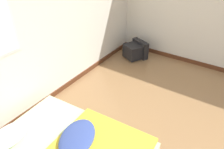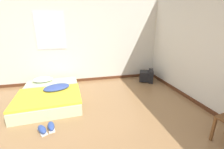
# 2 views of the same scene
# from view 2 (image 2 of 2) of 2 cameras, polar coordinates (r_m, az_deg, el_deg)

# --- Properties ---
(ground_plane) EXTENTS (20.00, 20.00, 0.00)m
(ground_plane) POSITION_cam_2_polar(r_m,az_deg,el_deg) (2.61, -18.68, -25.01)
(ground_plane) COLOR #997047
(wall_back) EXTENTS (8.33, 0.08, 2.60)m
(wall_back) POSITION_cam_2_polar(r_m,az_deg,el_deg) (4.78, -17.98, 11.86)
(wall_back) COLOR silver
(wall_back) RESTS_ON ground_plane
(mattress_bed) EXTENTS (1.44, 1.90, 0.38)m
(mattress_bed) POSITION_cam_2_polar(r_m,az_deg,el_deg) (3.98, -22.46, -6.99)
(mattress_bed) COLOR beige
(mattress_bed) RESTS_ON ground_plane
(crt_tv) EXTENTS (0.56, 0.55, 0.38)m
(crt_tv) POSITION_cam_2_polar(r_m,az_deg,el_deg) (5.01, 13.13, -0.50)
(crt_tv) COLOR black
(crt_tv) RESTS_ON ground_plane
(sneaker_pair) EXTENTS (0.33, 0.34, 0.10)m
(sneaker_pair) POSITION_cam_2_polar(r_m,az_deg,el_deg) (2.99, -23.63, -18.16)
(sneaker_pair) COLOR silver
(sneaker_pair) RESTS_ON ground_plane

